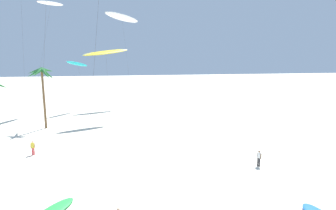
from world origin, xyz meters
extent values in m
cone|color=#287533|center=(-19.39, 42.74, 6.48)|extent=(2.16, 0.62, 1.32)
cylinder|color=brown|center=(-12.43, 39.90, 4.56)|extent=(0.33, 0.33, 9.13)
cone|color=#23662D|center=(-11.53, 39.73, 8.35)|extent=(2.25, 0.97, 1.98)
cone|color=#23662D|center=(-11.82, 40.91, 8.90)|extent=(1.75, 2.39, 1.01)
cone|color=#23662D|center=(-12.80, 41.01, 8.85)|extent=(1.31, 2.51, 1.11)
cone|color=#23662D|center=(-13.53, 40.24, 8.80)|extent=(2.51, 1.26, 1.19)
cone|color=#23662D|center=(-13.30, 39.29, 8.60)|extent=(2.28, 1.84, 1.57)
cone|color=#23662D|center=(-12.78, 38.86, 8.67)|extent=(1.31, 2.48, 1.44)
cone|color=#23662D|center=(-11.75, 39.19, 8.46)|extent=(1.99, 2.05, 1.81)
ellipsoid|color=white|center=(0.00, 59.52, 19.33)|extent=(7.59, 3.16, 2.94)
ellipsoid|color=yellow|center=(0.00, 59.52, 19.36)|extent=(7.36, 2.57, 2.08)
cylinder|color=#4C4C51|center=(0.86, 56.87, 9.62)|extent=(1.75, 5.31, 19.25)
cylinder|color=#4C4C51|center=(-2.89, 16.34, 9.62)|extent=(1.83, 4.77, 19.25)
cylinder|color=#4C4C51|center=(-7.86, 22.67, 10.28)|extent=(0.28, 8.32, 20.58)
ellipsoid|color=yellow|center=(-3.04, 43.44, 11.66)|extent=(8.00, 4.97, 1.75)
ellipsoid|color=blue|center=(-3.04, 43.44, 11.69)|extent=(7.65, 4.06, 1.37)
cylinder|color=#4C4C51|center=(-2.74, 39.85, 5.78)|extent=(0.62, 7.19, 11.58)
ellipsoid|color=#19B2B7|center=(-9.14, 53.73, 9.46)|extent=(4.15, 4.78, 1.82)
ellipsoid|color=white|center=(-9.14, 53.73, 9.51)|extent=(3.68, 4.47, 1.47)
cylinder|color=#4C4C51|center=(-7.67, 51.14, 4.68)|extent=(2.94, 5.21, 9.36)
cylinder|color=#4C4C51|center=(-15.15, 40.93, 10.35)|extent=(1.25, 7.01, 20.70)
ellipsoid|color=white|center=(-13.55, 54.66, 21.02)|extent=(4.52, 7.10, 1.26)
ellipsoid|color=red|center=(-13.55, 54.66, 21.06)|extent=(3.82, 6.83, 0.88)
cylinder|color=#4C4C51|center=(-15.14, 51.20, 10.46)|extent=(3.20, 6.95, 20.92)
sphere|color=tan|center=(-1.31, 11.56, 1.52)|extent=(0.21, 0.21, 0.21)
cylinder|color=black|center=(12.89, 19.99, 0.45)|extent=(0.14, 0.14, 0.90)
cylinder|color=black|center=(12.79, 20.12, 0.45)|extent=(0.14, 0.14, 0.90)
cube|color=white|center=(12.84, 20.06, 1.17)|extent=(0.34, 0.36, 0.55)
cylinder|color=brown|center=(12.96, 19.88, 1.13)|extent=(0.09, 0.09, 0.56)
cylinder|color=brown|center=(12.72, 20.23, 1.13)|extent=(0.09, 0.09, 0.56)
sphere|color=brown|center=(12.84, 20.06, 1.58)|extent=(0.21, 0.21, 0.21)
cylinder|color=red|center=(-10.83, 27.55, 0.42)|extent=(0.14, 0.14, 0.84)
cylinder|color=red|center=(-10.99, 27.56, 0.42)|extent=(0.14, 0.14, 0.84)
cube|color=yellow|center=(-10.91, 27.56, 1.13)|extent=(0.32, 0.23, 0.60)
cylinder|color=tan|center=(-10.70, 27.53, 1.09)|extent=(0.09, 0.09, 0.56)
cylinder|color=tan|center=(-11.12, 27.58, 1.09)|extent=(0.09, 0.09, 0.56)
sphere|color=tan|center=(-10.91, 27.56, 1.57)|extent=(0.21, 0.21, 0.21)
camera|label=1|loc=(-1.00, -5.32, 11.31)|focal=30.15mm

